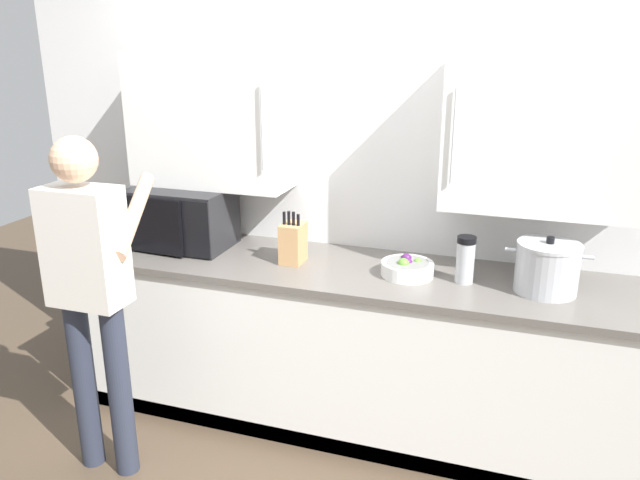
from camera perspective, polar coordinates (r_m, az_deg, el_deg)
back_wall_tiled at (r=3.42m, az=4.49°, el=7.64°), size 4.19×0.44×2.72m
counter_unit at (r=3.43m, az=2.67°, el=-9.60°), size 3.04×0.70×0.90m
microwave_oven at (r=3.63m, az=-12.83°, el=2.04°), size 0.55×0.41×0.33m
fruit_bowl at (r=3.15m, az=7.92°, el=-2.50°), size 0.26×0.26×0.10m
stock_pot at (r=3.09m, az=19.90°, el=-2.36°), size 0.39×0.29×0.27m
knife_block at (r=3.29m, az=-2.46°, el=-0.23°), size 0.11×0.15×0.28m
thermos_flask at (r=3.09m, az=13.04°, el=-1.73°), size 0.09×0.09×0.23m
person_figure at (r=3.02m, az=-20.15°, el=-3.52°), size 0.44×0.61×1.64m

